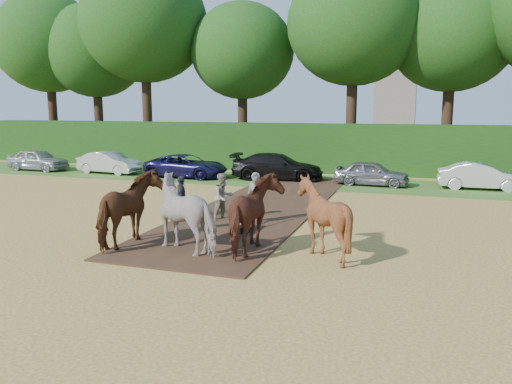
{
  "coord_description": "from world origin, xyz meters",
  "views": [
    {
      "loc": [
        7.57,
        -12.07,
        4.04
      ],
      "look_at": [
        2.71,
        2.5,
        1.4
      ],
      "focal_mm": 35.0,
      "sensor_mm": 36.0,
      "label": 1
    }
  ],
  "objects_px": {
    "plough_team": "(225,213)",
    "parked_cars": "(325,171)",
    "spectator_far": "(181,198)",
    "spectator_near": "(223,197)",
    "church": "(399,28)"
  },
  "relations": [
    {
      "from": "spectator_far",
      "to": "plough_team",
      "type": "height_order",
      "value": "plough_team"
    },
    {
      "from": "parked_cars",
      "to": "spectator_far",
      "type": "bearing_deg",
      "value": -108.3
    },
    {
      "from": "spectator_far",
      "to": "church",
      "type": "relative_size",
      "value": 0.06
    },
    {
      "from": "spectator_near",
      "to": "parked_cars",
      "type": "bearing_deg",
      "value": 23.25
    },
    {
      "from": "plough_team",
      "to": "church",
      "type": "bearing_deg",
      "value": 88.3
    },
    {
      "from": "spectator_far",
      "to": "plough_team",
      "type": "bearing_deg",
      "value": -165.19
    },
    {
      "from": "spectator_far",
      "to": "spectator_near",
      "type": "bearing_deg",
      "value": -108.59
    },
    {
      "from": "spectator_near",
      "to": "spectator_far",
      "type": "relative_size",
      "value": 1.07
    },
    {
      "from": "spectator_near",
      "to": "spectator_far",
      "type": "bearing_deg",
      "value": 133.24
    },
    {
      "from": "spectator_near",
      "to": "parked_cars",
      "type": "distance_m",
      "value": 10.03
    },
    {
      "from": "plough_team",
      "to": "spectator_near",
      "type": "bearing_deg",
      "value": 112.86
    },
    {
      "from": "plough_team",
      "to": "parked_cars",
      "type": "height_order",
      "value": "plough_team"
    },
    {
      "from": "spectator_near",
      "to": "parked_cars",
      "type": "height_order",
      "value": "spectator_near"
    },
    {
      "from": "parked_cars",
      "to": "plough_team",
      "type": "bearing_deg",
      "value": -91.55
    },
    {
      "from": "spectator_far",
      "to": "plough_team",
      "type": "distance_m",
      "value": 4.39
    }
  ]
}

